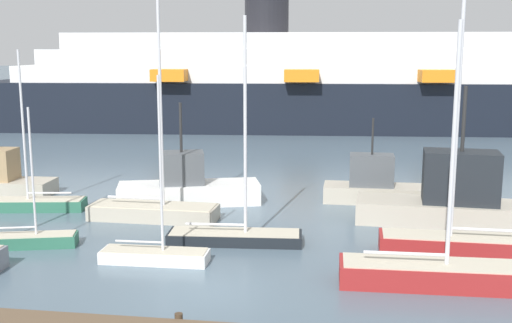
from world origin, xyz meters
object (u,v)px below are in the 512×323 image
Objects in this scene: sailboat_3 at (154,209)px; channel_buoy_1 at (493,193)px; fishing_boat_0 at (453,198)px; sailboat_1 at (29,239)px; sailboat_6 at (431,272)px; sailboat_4 at (36,202)px; cruise_ship at (421,85)px; sailboat_2 at (155,253)px; fishing_boat_1 at (374,185)px; sailboat_7 at (463,242)px; sailboat_5 at (235,233)px; fishing_boat_2 at (187,186)px.

sailboat_3 is 19.29m from channel_buoy_1.
sailboat_3 is at bearing -157.96° from channel_buoy_1.
sailboat_1 is at bearing -157.18° from fishing_boat_0.
sailboat_1 is 16.66m from sailboat_6.
cruise_ship is (24.13, 38.07, 4.23)m from sailboat_4.
sailboat_3 is at bearing 149.37° from sailboat_6.
sailboat_2 is 11.16m from sailboat_4.
sailboat_6 is (12.51, -7.09, -0.01)m from sailboat_3.
sailboat_1 is 25.05m from channel_buoy_1.
fishing_boat_1 is at bearing 136.38° from fishing_boat_0.
sailboat_6 reaches higher than sailboat_1.
sailboat_7 is at bearing -89.96° from fishing_boat_0.
sailboat_2 is 0.79× the size of sailboat_6.
sailboat_4 is 6.11× the size of channel_buoy_1.
sailboat_7 reaches higher than sailboat_5.
sailboat_2 reaches higher than fishing_boat_2.
sailboat_6 is at bearing 148.13° from sailboat_4.
sailboat_2 is at bearing 131.87° from sailboat_4.
sailboat_6 reaches higher than fishing_boat_1.
fishing_boat_2 is (7.60, 2.48, 0.54)m from sailboat_4.
fishing_boat_2 is (-13.43, 6.83, 0.39)m from sailboat_7.
sailboat_5 is at bearing 45.79° from sailboat_2.
fishing_boat_0 is (18.64, 6.23, 0.94)m from sailboat_1.
fishing_boat_1 is at bearing -163.75° from channel_buoy_1.
sailboat_2 is at bearing 173.47° from sailboat_6.
channel_buoy_1 is at bearing 65.77° from fishing_boat_0.
sailboat_1 is at bearing -120.40° from cruise_ship.
sailboat_3 reaches higher than sailboat_7.
sailboat_2 is (5.95, -1.14, 0.02)m from sailboat_1.
sailboat_7 is at bearing -98.62° from cruise_ship.
fishing_boat_2 is at bearing 77.30° from sailboat_3.
sailboat_3 is 1.17× the size of sailboat_5.
sailboat_1 is at bearing 168.33° from sailboat_2.
fishing_boat_1 is at bearing 95.61° from sailboat_6.
sailboat_3 is at bearing 106.88° from sailboat_2.
channel_buoy_1 is at bearing 176.92° from fishing_boat_2.
fishing_boat_2 is 0.09× the size of cruise_ship.
channel_buoy_1 is (5.37, 14.33, -0.26)m from sailboat_6.
sailboat_1 reaches higher than channel_buoy_1.
sailboat_5 reaches higher than fishing_boat_1.
sailboat_4 is at bearing 156.26° from sailboat_5.
sailboat_1 is 0.62× the size of sailboat_5.
sailboat_5 is at bearing -141.70° from channel_buoy_1.
fishing_boat_1 is (-3.58, 3.97, -0.32)m from fishing_boat_0.
sailboat_5 is 1.22× the size of fishing_boat_2.
sailboat_7 is at bearing -10.05° from sailboat_1.
sailboat_7 reaches higher than fishing_boat_0.
sailboat_1 is 0.53× the size of sailboat_3.
sailboat_3 is at bearing -12.29° from sailboat_7.
sailboat_4 reaches higher than sailboat_2.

